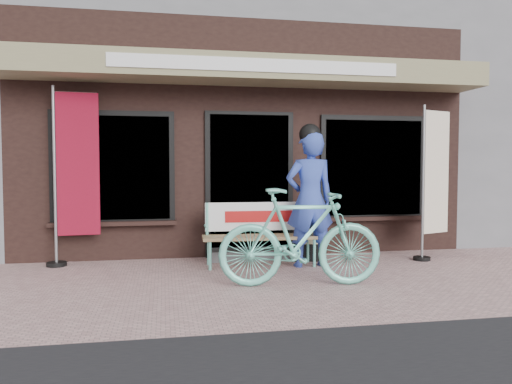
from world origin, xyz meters
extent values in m
plane|color=#C19693|center=(0.00, 0.00, 0.00)|extent=(70.00, 70.00, 0.00)
cube|color=black|center=(0.00, 5.00, 1.80)|extent=(7.00, 6.00, 3.60)
cube|color=slate|center=(0.00, 5.00, 4.80)|extent=(7.00, 6.00, 2.40)
cube|color=gray|center=(0.00, 1.65, 2.75)|extent=(7.00, 0.80, 0.35)
cube|color=white|center=(0.00, 1.24, 2.75)|extent=(4.00, 0.02, 0.18)
cube|color=black|center=(0.00, 1.98, 1.10)|extent=(1.20, 0.06, 2.10)
cube|color=black|center=(0.00, 1.97, 1.10)|extent=(1.35, 0.04, 2.20)
cube|color=black|center=(-2.00, 1.98, 1.35)|extent=(1.60, 0.06, 1.50)
cube|color=black|center=(2.00, 1.98, 1.35)|extent=(1.60, 0.06, 1.50)
cube|color=black|center=(-2.00, 1.97, 1.35)|extent=(1.75, 0.04, 1.65)
cube|color=black|center=(2.00, 1.97, 1.35)|extent=(1.75, 0.04, 1.65)
cube|color=black|center=(-2.00, 1.92, 0.55)|extent=(1.80, 0.18, 0.06)
cube|color=black|center=(2.00, 1.92, 0.55)|extent=(1.80, 0.18, 0.06)
cube|color=#59595B|center=(0.00, 1.75, 0.07)|extent=(1.30, 0.45, 0.15)
cylinder|color=#6BD2BA|center=(-0.69, 1.05, 0.19)|extent=(0.04, 0.04, 0.37)
cylinder|color=#6BD2BA|center=(-0.68, 1.41, 0.19)|extent=(0.04, 0.04, 0.37)
cylinder|color=#6BD2BA|center=(0.73, 1.01, 0.19)|extent=(0.04, 0.04, 0.37)
cylinder|color=#6BD2BA|center=(0.74, 1.36, 0.19)|extent=(0.04, 0.04, 0.37)
cube|color=#997B53|center=(0.03, 1.21, 0.40)|extent=(1.61, 0.45, 0.04)
cylinder|color=#6BD2BA|center=(-0.70, 1.41, 0.62)|extent=(0.04, 0.04, 0.49)
cylinder|color=#6BD2BA|center=(0.76, 1.36, 0.62)|extent=(0.04, 0.04, 0.49)
cube|color=white|center=(0.03, 1.41, 0.67)|extent=(1.51, 0.08, 0.40)
cube|color=#B21414|center=(0.03, 1.38, 0.67)|extent=(0.96, 0.04, 0.16)
cylinder|color=#6BD2BA|center=(-0.73, 1.23, 0.55)|extent=(0.05, 0.39, 0.04)
cylinder|color=#6BD2BA|center=(0.78, 1.19, 0.55)|extent=(0.05, 0.39, 0.04)
imported|color=#334BB1|center=(0.68, 1.06, 0.92)|extent=(0.68, 0.46, 1.84)
sphere|color=black|center=(0.68, 1.06, 1.80)|extent=(0.30, 0.30, 0.30)
imported|color=#6BD2BA|center=(0.25, 0.00, 0.56)|extent=(1.92, 0.72, 1.13)
cylinder|color=gray|center=(-2.75, 1.70, 1.23)|extent=(0.04, 0.04, 2.47)
cylinder|color=gray|center=(-2.47, 1.73, 2.38)|extent=(0.56, 0.08, 0.03)
cube|color=maroon|center=(-2.44, 1.73, 1.40)|extent=(0.56, 0.09, 1.96)
cylinder|color=black|center=(-2.75, 1.70, 0.03)|extent=(0.29, 0.29, 0.06)
cylinder|color=gray|center=(2.42, 1.18, 1.13)|extent=(0.05, 0.05, 2.26)
cylinder|color=gray|center=(2.66, 1.27, 2.18)|extent=(0.49, 0.20, 0.02)
cube|color=#F2E0C6|center=(2.68, 1.28, 1.28)|extent=(0.49, 0.21, 1.80)
cylinder|color=black|center=(2.42, 1.18, 0.03)|extent=(0.32, 0.32, 0.05)
cube|color=black|center=(0.76, 1.40, 0.42)|extent=(0.43, 0.15, 0.84)
cube|color=beige|center=(0.75, 1.36, 0.51)|extent=(0.35, 0.09, 0.51)
camera|label=1|loc=(-1.28, -5.49, 1.38)|focal=35.00mm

